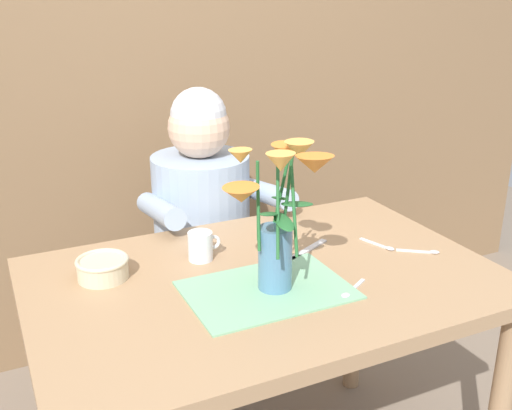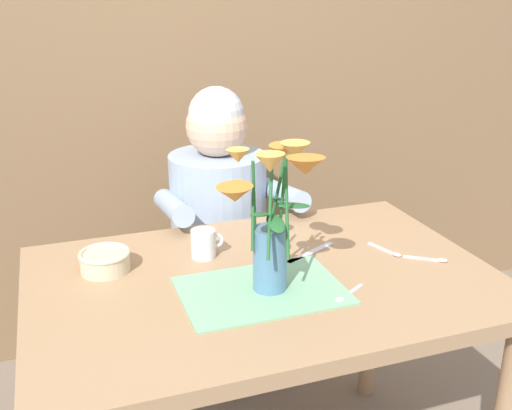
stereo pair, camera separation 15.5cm
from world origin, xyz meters
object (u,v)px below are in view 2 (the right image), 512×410
ceramic_bowl (105,260)px  tea_cup (204,244)px  dinner_knife (310,253)px  seated_person (220,245)px  flower_vase (271,213)px

ceramic_bowl → tea_cup: 0.27m
ceramic_bowl → dinner_knife: (0.56, -0.08, -0.03)m
seated_person → dinner_knife: size_ratio=5.97×
seated_person → dinner_knife: bearing=-79.3°
seated_person → flower_vase: bearing=-97.2°
tea_cup → flower_vase: bearing=-67.8°
flower_vase → tea_cup: flower_vase is taller
flower_vase → ceramic_bowl: bearing=145.6°
tea_cup → dinner_knife: bearing=-15.4°
seated_person → flower_vase: seated_person is taller
seated_person → flower_vase: size_ratio=3.02×
seated_person → ceramic_bowl: bearing=-136.1°
tea_cup → ceramic_bowl: bearing=179.5°
flower_vase → seated_person: bearing=84.5°
flower_vase → tea_cup: 0.32m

